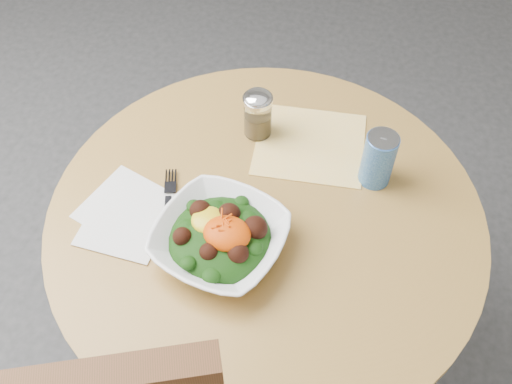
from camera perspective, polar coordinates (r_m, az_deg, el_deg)
ground at (r=1.83m, az=0.64°, el=-15.74°), size 6.00×6.00×0.00m
table at (r=1.34m, az=0.86°, el=-6.95°), size 0.90×0.90×0.75m
cloth_napkin at (r=1.29m, az=5.40°, el=4.78°), size 0.26×0.24×0.00m
paper_napkins at (r=1.20m, az=-12.90°, el=-2.18°), size 0.20×0.22×0.00m
salad_bowl at (r=1.10m, az=-3.61°, el=-4.59°), size 0.30×0.30×0.09m
fork at (r=1.19m, az=-8.72°, el=-1.19°), size 0.08×0.19×0.00m
spice_shaker at (r=1.27m, az=0.18°, el=7.79°), size 0.07×0.07×0.12m
beverage_can at (r=1.20m, az=12.13°, el=3.26°), size 0.07×0.07×0.13m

